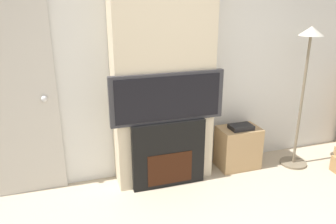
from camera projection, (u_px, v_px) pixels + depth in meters
wall_back at (157, 55)px, 3.49m from camera, size 6.00×0.06×2.70m
chimney_breast at (163, 58)px, 3.31m from camera, size 1.04×0.34×2.70m
fireplace at (168, 154)px, 3.48m from camera, size 0.79×0.15×0.73m
television at (168, 98)px, 3.27m from camera, size 1.19×0.07×0.51m
floor_lamp at (306, 73)px, 3.65m from camera, size 0.31×0.31×1.65m
media_stand at (238, 147)px, 3.89m from camera, size 0.48×0.33×0.55m
entry_door at (11, 96)px, 3.10m from camera, size 0.84×0.09×2.09m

